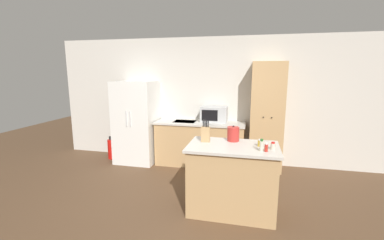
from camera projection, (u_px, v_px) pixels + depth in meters
The scene contains 14 objects.
ground_plane at pixel (196, 219), 3.37m from camera, with size 14.00×14.00×0.00m, color brown.
wall_back at pixel (220, 101), 5.36m from camera, with size 7.20×0.06×2.60m.
refrigerator at pixel (137, 122), 5.44m from camera, with size 0.83×0.77×1.71m.
back_counter at pixel (200, 143), 5.28m from camera, with size 1.81×0.63×0.90m.
pantry_cabinet at pixel (267, 117), 4.92m from camera, with size 0.61×0.54×2.09m.
kitchen_island at pixel (232, 178), 3.50m from camera, with size 1.20×0.76×0.94m.
microwave at pixel (214, 114), 5.21m from camera, with size 0.53×0.34×0.31m.
knife_block at pixel (206, 134), 3.58m from camera, with size 0.12×0.07×0.32m.
spice_bottle_tall_dark at pixel (266, 148), 3.15m from camera, with size 0.04×0.04×0.11m.
spice_bottle_short_red at pixel (273, 146), 3.22m from camera, with size 0.06×0.06×0.10m.
spice_bottle_amber_oil at pixel (260, 143), 3.36m from camera, with size 0.05×0.05×0.10m.
spice_bottle_green_herb at pixel (261, 145), 3.16m from camera, with size 0.05×0.05×0.16m.
kettle at pixel (233, 134), 3.62m from camera, with size 0.17×0.17×0.23m.
fire_extinguisher at pixel (111, 149), 5.67m from camera, with size 0.14×0.14×0.51m.
Camera 1 is at (0.65, -3.00, 1.90)m, focal length 24.00 mm.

